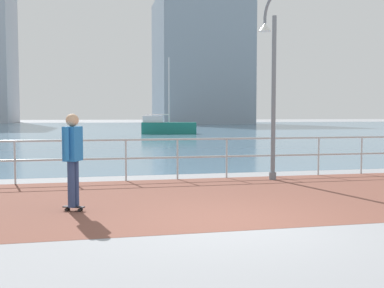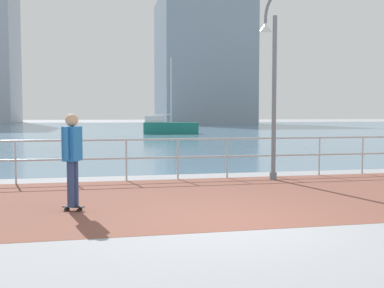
% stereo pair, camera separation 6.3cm
% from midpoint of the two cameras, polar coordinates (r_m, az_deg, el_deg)
% --- Properties ---
extents(ground, '(220.00, 220.00, 0.00)m').
position_cam_midpoint_polar(ground, '(47.18, -9.52, 1.49)').
color(ground, gray).
extents(brick_paving, '(28.00, 5.70, 0.01)m').
position_cam_midpoint_polar(brick_paving, '(9.85, 1.02, -6.66)').
color(brick_paving, brown).
rests_on(brick_paving, ground).
extents(harbor_water, '(180.00, 88.00, 0.00)m').
position_cam_midpoint_polar(harbor_water, '(57.35, -10.01, 1.87)').
color(harbor_water, slate).
rests_on(harbor_water, ground).
extents(waterfront_railing, '(25.25, 0.06, 1.13)m').
position_cam_midpoint_polar(waterfront_railing, '(12.52, -1.96, -0.87)').
color(waterfront_railing, '#B2BCC1').
rests_on(waterfront_railing, ground).
extents(lamppost, '(0.36, 0.82, 5.00)m').
position_cam_midpoint_polar(lamppost, '(12.80, 9.62, 8.08)').
color(lamppost, slate).
rests_on(lamppost, ground).
extents(skateboarder, '(0.41, 0.54, 1.79)m').
position_cam_midpoint_polar(skateboarder, '(8.63, -14.80, -1.05)').
color(skateboarder, black).
rests_on(skateboarder, ground).
extents(sailboat_blue, '(5.12, 2.37, 6.92)m').
position_cam_midpoint_polar(sailboat_blue, '(41.76, -3.16, 2.16)').
color(sailboat_blue, '#197266').
rests_on(sailboat_blue, ground).
extents(tower_glass, '(16.58, 16.50, 25.53)m').
position_cam_midpoint_polar(tower_glass, '(88.79, 1.05, 10.26)').
color(tower_glass, '#8493A3').
rests_on(tower_glass, ground).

